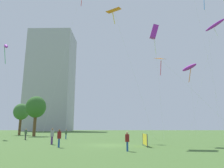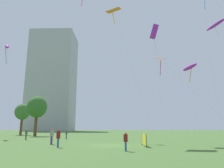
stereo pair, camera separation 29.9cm
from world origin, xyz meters
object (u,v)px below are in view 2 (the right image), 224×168
person_standing_3 (52,135)px  kite_flying_0 (154,32)px  person_standing_4 (126,140)px  event_banner (144,139)px  person_standing_1 (26,133)px  person_standing_0 (58,137)px  person_standing_2 (66,134)px  kite_flying_7 (114,11)px  park_tree_1 (37,107)px  kite_flying_6 (160,59)px  park_tree_0 (22,112)px  distant_highrise_0 (53,81)px  kite_flying_2 (190,67)px  kite_flying_3 (7,47)px  kite_flying_4 (216,25)px

person_standing_3 → kite_flying_0: (13.29, 5.98, 15.49)m
person_standing_4 → event_banner: (2.00, 4.47, -0.20)m
person_standing_1 → person_standing_3: bearing=23.9°
person_standing_3 → person_standing_0: bearing=-148.2°
person_standing_2 → kite_flying_7: size_ratio=0.08×
person_standing_4 → person_standing_0: bearing=61.5°
person_standing_1 → park_tree_1: bearing=-177.4°
kite_flying_6 → park_tree_0: 42.10m
distant_highrise_0 → kite_flying_2: bearing=-58.0°
kite_flying_0 → kite_flying_3: (-29.60, 10.40, 2.33)m
kite_flying_0 → kite_flying_7: kite_flying_7 is taller
person_standing_4 → kite_flying_2: 25.26m
person_standing_0 → park_tree_0: bearing=9.0°
event_banner → person_standing_4: bearing=-114.1°
distant_highrise_0 → event_banner: size_ratio=22.97×
park_tree_1 → distant_highrise_0: bearing=106.5°
person_standing_4 → kite_flying_0: (4.99, 12.55, 15.65)m
person_standing_4 → kite_flying_0: 20.67m
kite_flying_3 → distant_highrise_0: (-16.37, 78.36, 10.55)m
person_standing_2 → kite_flying_4: 38.45m
person_standing_1 → kite_flying_0: 25.67m
park_tree_0 → event_banner: bearing=-48.3°
kite_flying_2 → event_banner: (-10.20, -14.32, -11.86)m
person_standing_2 → kite_flying_6: kite_flying_6 is taller
event_banner → person_standing_2: bearing=130.9°
person_standing_0 → person_standing_4: bearing=-137.0°
person_standing_0 → kite_flying_4: size_ratio=0.07×
kite_flying_4 → kite_flying_6: 26.07m
person_standing_3 → park_tree_0: 35.09m
kite_flying_3 → kite_flying_4: 45.50m
person_standing_0 → person_standing_2: (-3.04, 14.71, -0.08)m
kite_flying_0 → park_tree_1: 31.47m
distant_highrise_0 → kite_flying_4: bearing=-52.1°
person_standing_3 → kite_flying_2: size_ratio=0.14×
kite_flying_4 → kite_flying_3: bearing=-178.1°
person_standing_3 → event_banner: (10.30, -2.11, -0.37)m
kite_flying_0 → kite_flying_7: (-6.29, -1.87, 2.62)m
kite_flying_0 → kite_flying_6: (-0.10, -4.11, -5.93)m
person_standing_2 → event_banner: (11.51, -13.27, -0.23)m
kite_flying_0 → kite_flying_7: 7.07m
person_standing_0 → park_tree_1: size_ratio=0.19×
person_standing_1 → kite_flying_2: bearing=82.5°
person_standing_3 → distant_highrise_0: bearing=23.6°
kite_flying_0 → kite_flying_2: (7.21, 6.24, -4.00)m
person_standing_0 → person_standing_1: bearing=13.8°
person_standing_3 → person_standing_4: bearing=-123.8°
kite_flying_3 → distant_highrise_0: size_ratio=0.34×
kite_flying_2 → park_tree_1: bearing=161.7°
park_tree_0 → park_tree_1: park_tree_1 is taller
person_standing_3 → person_standing_4: person_standing_3 is taller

